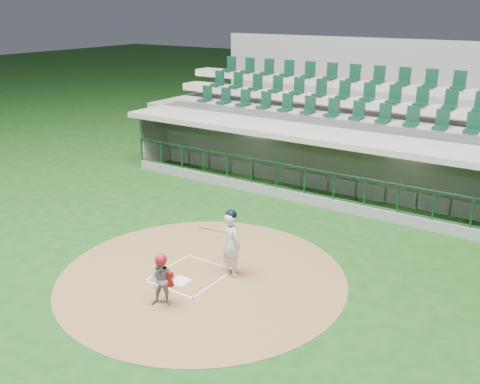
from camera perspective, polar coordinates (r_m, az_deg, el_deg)
name	(u,v)px	position (r m, az deg, el deg)	size (l,w,h in m)	color
ground	(198,271)	(13.88, -4.54, -8.38)	(120.00, 120.00, 0.00)	#143F12
dirt_circle	(202,277)	(13.57, -4.05, -9.02)	(7.20, 7.20, 0.01)	brown
home_plate	(180,281)	(13.39, -6.40, -9.44)	(0.43, 0.43, 0.02)	white
batter_box_chalk	(190,275)	(13.66, -5.32, -8.80)	(1.55, 1.80, 0.01)	white
dugout_structure	(330,164)	(19.78, 9.57, 3.01)	(16.40, 3.70, 3.00)	slate
seating_deck	(361,135)	(22.46, 12.74, 5.99)	(17.00, 6.72, 5.15)	slate
batter	(231,242)	(13.28, -0.95, -5.40)	(0.89, 0.93, 1.74)	silver
catcher	(163,280)	(12.20, -8.27, -9.29)	(0.71, 0.65, 1.27)	gray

